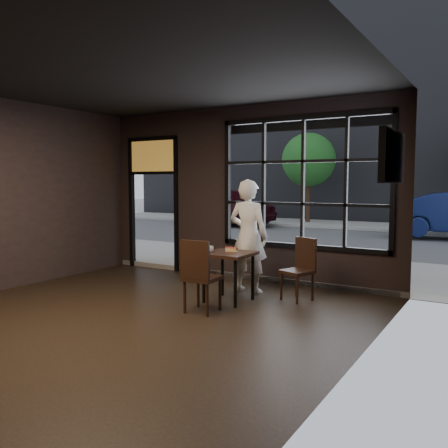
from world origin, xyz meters
The scene contains 16 objects.
floor centered at (0.00, 0.00, -0.01)m, with size 6.00×7.00×0.02m, color black.
ceiling centered at (0.00, 0.00, 3.21)m, with size 6.00×7.00×0.02m, color black.
wall_right centered at (3.00, 0.00, 1.60)m, with size 0.04×7.00×3.20m, color black.
window_frame centered at (1.20, 3.50, 1.80)m, with size 3.06×0.12×2.28m, color black.
stained_transom centered at (-2.10, 3.50, 2.35)m, with size 1.20×0.06×0.70m, color orange.
street_asphalt centered at (0.00, 24.00, -0.02)m, with size 60.00×41.00×0.04m, color #545456.
building_across centered at (0.00, 23.00, 7.50)m, with size 28.00×12.00×15.00m, color #5B5956.
cafe_table centered at (0.65, 1.92, 0.38)m, with size 0.70×0.70×0.76m, color black.
chair_near centered at (0.64, 1.22, 0.51)m, with size 0.45×0.45×1.03m, color black.
chair_window centered at (1.52, 2.52, 0.48)m, with size 0.41×0.41×0.96m, color black.
man centered at (0.61, 2.63, 0.93)m, with size 0.68×0.44×1.85m, color white.
hotdog centered at (0.66, 2.00, 0.78)m, with size 0.20×0.08×0.06m, color tan, non-canonical shape.
cup centered at (0.41, 1.76, 0.80)m, with size 0.12×0.12×0.10m, color silver.
tv centered at (2.93, 2.22, 2.14)m, with size 0.13×1.16×0.68m, color black.
maroon_car centered at (-5.91, 12.86, 0.84)m, with size 1.76×4.37×1.49m, color black.
tree_left centered at (-3.18, 15.13, 2.74)m, with size 2.28×2.28×3.90m.
Camera 1 is at (4.26, -4.19, 1.81)m, focal length 38.00 mm.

